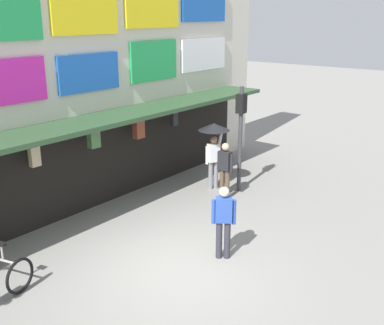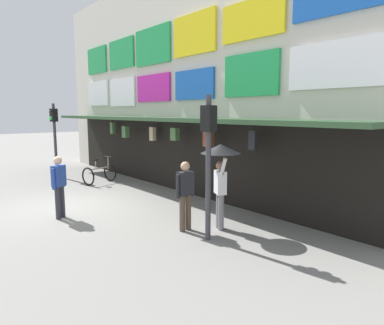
% 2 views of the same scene
% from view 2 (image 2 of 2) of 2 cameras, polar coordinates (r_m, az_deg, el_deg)
% --- Properties ---
extents(ground_plane, '(80.00, 80.00, 0.00)m').
position_cam_2_polar(ground_plane, '(11.36, -19.57, -6.79)').
color(ground_plane, gray).
extents(shopfront, '(18.00, 2.60, 8.00)m').
position_cam_2_polar(shopfront, '(13.26, -1.06, 13.04)').
color(shopfront, beige).
rests_on(shopfront, ground).
extents(traffic_light_near, '(0.32, 0.35, 3.20)m').
position_cam_2_polar(traffic_light_near, '(16.52, -21.36, 5.19)').
color(traffic_light_near, '#38383D').
rests_on(traffic_light_near, ground).
extents(traffic_light_far, '(0.30, 0.34, 3.20)m').
position_cam_2_polar(traffic_light_far, '(7.66, 2.72, 2.91)').
color(traffic_light_far, '#38383D').
rests_on(traffic_light_far, ground).
extents(bicycle_parked, '(1.00, 1.31, 1.05)m').
position_cam_2_polar(bicycle_parked, '(14.58, -14.72, -1.75)').
color(bicycle_parked, black).
rests_on(bicycle_parked, ground).
extents(pedestrian_with_umbrella, '(0.96, 0.96, 2.08)m').
position_cam_2_polar(pedestrian_with_umbrella, '(8.45, 4.62, 0.00)').
color(pedestrian_with_umbrella, gray).
rests_on(pedestrian_with_umbrella, ground).
extents(pedestrian_in_blue, '(0.39, 0.45, 1.68)m').
position_cam_2_polar(pedestrian_in_blue, '(10.06, -20.69, -3.20)').
color(pedestrian_in_blue, '#2D2D38').
rests_on(pedestrian_in_blue, ground).
extents(pedestrian_in_green, '(0.22, 0.53, 1.68)m').
position_cam_2_polar(pedestrian_in_green, '(8.43, -1.10, -4.80)').
color(pedestrian_in_green, brown).
rests_on(pedestrian_in_green, ground).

